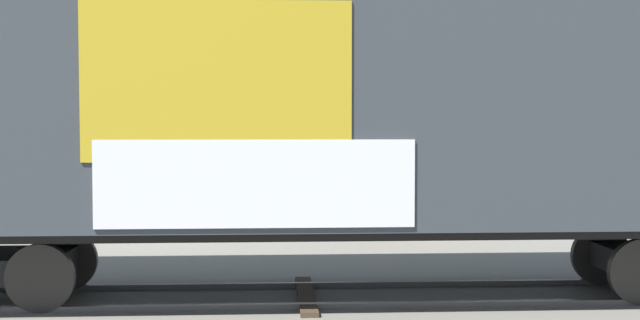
{
  "coord_description": "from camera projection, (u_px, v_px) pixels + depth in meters",
  "views": [
    {
      "loc": [
        -2.21,
        -12.08,
        2.6
      ],
      "look_at": [
        -1.04,
        2.09,
        1.88
      ],
      "focal_mm": 47.79,
      "sensor_mm": 36.0,
      "label": 1
    }
  ],
  "objects": [
    {
      "name": "freight_car",
      "position": [
        342.0,
        98.0,
        12.12
      ],
      "size": [
        15.23,
        3.48,
        5.0
      ],
      "color": "#33383D",
      "rests_on": "ground_plane"
    },
    {
      "name": "parked_car_white",
      "position": [
        163.0,
        192.0,
        18.87
      ],
      "size": [
        4.69,
        2.32,
        1.86
      ],
      "color": "silver",
      "rests_on": "ground_plane"
    },
    {
      "name": "parked_car_tan",
      "position": [
        416.0,
        193.0,
        19.34
      ],
      "size": [
        4.13,
        1.9,
        1.8
      ],
      "color": "#9E8966",
      "rests_on": "ground_plane"
    },
    {
      "name": "track",
      "position": [
        289.0,
        295.0,
        12.22
      ],
      "size": [
        60.02,
        3.59,
        0.08
      ],
      "color": "#4C4742",
      "rests_on": "ground_plane"
    },
    {
      "name": "hillside",
      "position": [
        270.0,
        78.0,
        88.94
      ],
      "size": [
        116.05,
        40.79,
        17.84
      ],
      "color": "silver",
      "rests_on": "ground_plane"
    },
    {
      "name": "ground_plane",
      "position": [
        403.0,
        296.0,
        12.34
      ],
      "size": [
        260.0,
        260.0,
        0.0
      ],
      "primitive_type": "plane",
      "color": "slate"
    },
    {
      "name": "flagpole",
      "position": [
        565.0,
        24.0,
        24.83
      ],
      "size": [
        0.74,
        1.08,
        8.82
      ],
      "color": "silver",
      "rests_on": "ground_plane"
    }
  ]
}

